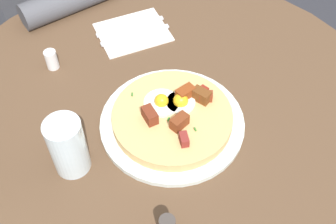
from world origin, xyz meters
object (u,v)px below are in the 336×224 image
object	(u,v)px
water_glass	(68,146)
salt_shaker	(52,60)
dining_table	(165,157)
breakfast_pizza	(173,115)
pizza_plate	(172,122)
knife	(135,35)
person_seated	(47,27)
fork	(130,27)

from	to	relation	value
water_glass	salt_shaker	bearing A→B (deg)	55.48
dining_table	breakfast_pizza	world-z (taller)	breakfast_pizza
dining_table	salt_shaker	xyz separation A→B (m)	(-0.05, 0.29, 0.20)
breakfast_pizza	salt_shaker	size ratio (longest dim) A/B	5.24
pizza_plate	water_glass	xyz separation A→B (m)	(-0.20, 0.09, 0.06)
breakfast_pizza	salt_shaker	xyz separation A→B (m)	(-0.04, 0.32, -0.00)
dining_table	knife	size ratio (longest dim) A/B	5.72
pizza_plate	water_glass	bearing A→B (deg)	155.13
breakfast_pizza	water_glass	xyz separation A→B (m)	(-0.20, 0.09, 0.04)
person_seated	pizza_plate	size ratio (longest dim) A/B	3.79
fork	pizza_plate	bearing A→B (deg)	85.25
person_seated	water_glass	world-z (taller)	person_seated
person_seated	salt_shaker	bearing A→B (deg)	-123.49
water_glass	pizza_plate	bearing A→B (deg)	-24.87
dining_table	water_glass	world-z (taller)	water_glass
person_seated	breakfast_pizza	bearing A→B (deg)	-107.07
fork	water_glass	world-z (taller)	water_glass
pizza_plate	salt_shaker	size ratio (longest dim) A/B	6.35
dining_table	water_glass	distance (m)	0.33
dining_table	breakfast_pizza	size ratio (longest dim) A/B	4.16
knife	salt_shaker	distance (m)	0.22
dining_table	person_seated	bearing A→B (deg)	73.11
fork	knife	bearing A→B (deg)	90.00
dining_table	knife	distance (m)	0.31
fork	dining_table	bearing A→B (deg)	84.14
dining_table	salt_shaker	world-z (taller)	salt_shaker
pizza_plate	knife	size ratio (longest dim) A/B	1.66
dining_table	breakfast_pizza	xyz separation A→B (m)	(-0.01, -0.03, 0.20)
breakfast_pizza	knife	xyz separation A→B (m)	(0.16, 0.24, -0.02)
person_seated	breakfast_pizza	world-z (taller)	person_seated
dining_table	fork	world-z (taller)	fork
person_seated	breakfast_pizza	size ratio (longest dim) A/B	4.59
person_seated	breakfast_pizza	distance (m)	0.79
breakfast_pizza	knife	distance (m)	0.29
pizza_plate	person_seated	bearing A→B (deg)	72.71
pizza_plate	fork	size ratio (longest dim) A/B	1.66
breakfast_pizza	fork	world-z (taller)	breakfast_pizza
salt_shaker	fork	bearing A→B (deg)	-13.31
knife	fork	bearing A→B (deg)	-90.00
breakfast_pizza	knife	size ratio (longest dim) A/B	1.37
breakfast_pizza	water_glass	world-z (taller)	water_glass
pizza_plate	knife	xyz separation A→B (m)	(0.16, 0.24, 0.00)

